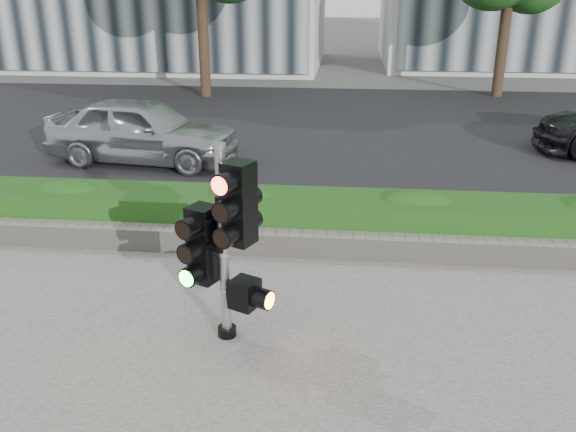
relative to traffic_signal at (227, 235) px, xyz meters
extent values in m
plane|color=#51514C|center=(0.82, 0.36, -1.28)|extent=(120.00, 120.00, 0.00)
cube|color=black|center=(0.82, 10.36, -1.27)|extent=(60.00, 13.00, 0.02)
cube|color=gray|center=(0.82, 3.51, -1.22)|extent=(60.00, 0.25, 0.12)
cube|color=gray|center=(0.82, 2.26, -1.08)|extent=(12.00, 0.32, 0.34)
cube|color=#317524|center=(0.82, 2.91, -0.91)|extent=(12.00, 1.00, 0.68)
cylinder|color=black|center=(-3.68, 14.86, 0.74)|extent=(0.36, 0.36, 4.03)
cylinder|color=black|center=(6.32, 15.86, 0.51)|extent=(0.36, 0.36, 3.58)
cylinder|color=black|center=(-0.04, -0.02, -1.19)|extent=(0.21, 0.21, 0.11)
cylinder|color=gray|center=(-0.04, -0.02, -0.15)|extent=(0.11, 0.11, 2.20)
cylinder|color=gray|center=(-0.04, -0.02, 0.98)|extent=(0.14, 0.14, 0.05)
cube|color=#FF1107|center=(0.17, -0.15, 0.42)|extent=(0.37, 0.37, 0.88)
cube|color=#14E51E|center=(-0.28, 0.06, -0.15)|extent=(0.37, 0.37, 0.88)
cube|color=black|center=(0.09, 0.19, 0.15)|extent=(0.37, 0.37, 0.60)
cube|color=orange|center=(0.19, -0.09, -0.66)|extent=(0.37, 0.37, 0.32)
imported|color=#9FA1A6|center=(-3.22, 6.77, -0.54)|extent=(4.37, 2.22, 1.43)
camera|label=1|loc=(1.25, -5.90, 2.57)|focal=38.00mm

